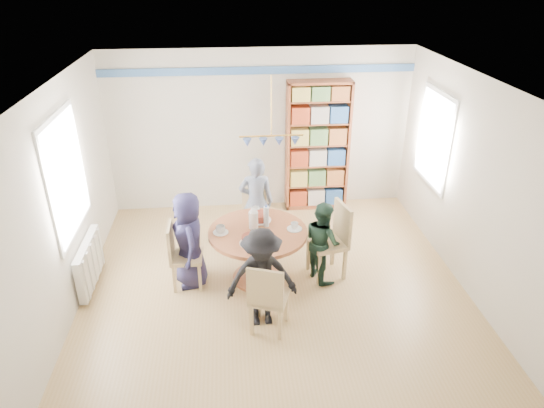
{
  "coord_description": "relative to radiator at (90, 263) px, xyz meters",
  "views": [
    {
      "loc": [
        -0.53,
        -5.22,
        3.92
      ],
      "look_at": [
        0.0,
        0.4,
        1.05
      ],
      "focal_mm": 32.0,
      "sensor_mm": 36.0,
      "label": 1
    }
  ],
  "objects": [
    {
      "name": "person_right",
      "position": [
        3.07,
        -0.1,
        0.22
      ],
      "size": [
        0.59,
        0.67,
        1.13
      ],
      "primitive_type": "imported",
      "rotation": [
        0.0,
        0.0,
        1.93
      ],
      "color": "#172F23",
      "rests_on": "ground"
    },
    {
      "name": "bookshelf",
      "position": [
        3.36,
        2.04,
        0.73
      ],
      "size": [
        1.05,
        0.31,
        2.2
      ],
      "color": "brown",
      "rests_on": "ground"
    },
    {
      "name": "chair_far",
      "position": [
        2.21,
        0.93,
        0.11
      ],
      "size": [
        0.44,
        0.44,
        0.84
      ],
      "color": "tan",
      "rests_on": "ground"
    },
    {
      "name": "chair_right",
      "position": [
        3.23,
        -0.03,
        0.23
      ],
      "size": [
        0.56,
        0.56,
        1.05
      ],
      "color": "tan",
      "rests_on": "ground"
    },
    {
      "name": "tableware",
      "position": [
        2.19,
        -0.04,
        0.47
      ],
      "size": [
        1.16,
        1.16,
        0.31
      ],
      "color": "white",
      "rests_on": "dining_table"
    },
    {
      "name": "ground",
      "position": [
        2.42,
        -0.3,
        -0.35
      ],
      "size": [
        5.0,
        5.0,
        0.0
      ],
      "primitive_type": "plane",
      "color": "tan"
    },
    {
      "name": "radiator",
      "position": [
        0.0,
        0.0,
        0.0
      ],
      "size": [
        0.12,
        1.0,
        0.6
      ],
      "color": "silver",
      "rests_on": "ground"
    },
    {
      "name": "person_far",
      "position": [
        2.26,
        0.87,
        0.35
      ],
      "size": [
        0.53,
        0.36,
        1.4
      ],
      "primitive_type": "imported",
      "rotation": [
        0.0,
        0.0,
        3.09
      ],
      "color": "gray",
      "rests_on": "ground"
    },
    {
      "name": "person_near",
      "position": [
        2.2,
        -0.95,
        0.28
      ],
      "size": [
        0.84,
        0.5,
        1.27
      ],
      "primitive_type": "imported",
      "rotation": [
        0.0,
        0.0,
        0.04
      ],
      "color": "black",
      "rests_on": "ground"
    },
    {
      "name": "chair_near",
      "position": [
        2.25,
        -1.14,
        0.17
      ],
      "size": [
        0.53,
        0.53,
        0.94
      ],
      "color": "tan",
      "rests_on": "ground"
    },
    {
      "name": "dining_table",
      "position": [
        2.22,
        -0.06,
        0.21
      ],
      "size": [
        1.3,
        1.3,
        0.75
      ],
      "color": "brown",
      "rests_on": "ground"
    },
    {
      "name": "person_left",
      "position": [
        1.32,
        -0.06,
        0.31
      ],
      "size": [
        0.55,
        0.72,
        1.32
      ],
      "primitive_type": "imported",
      "rotation": [
        0.0,
        0.0,
        -1.36
      ],
      "color": "#1C1B3B",
      "rests_on": "ground"
    },
    {
      "name": "room_shell",
      "position": [
        2.16,
        0.57,
        1.3
      ],
      "size": [
        5.0,
        5.0,
        5.0
      ],
      "color": "white",
      "rests_on": "ground"
    },
    {
      "name": "chair_left",
      "position": [
        1.2,
        -0.11,
        0.15
      ],
      "size": [
        0.41,
        0.41,
        0.92
      ],
      "color": "tan",
      "rests_on": "ground"
    }
  ]
}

